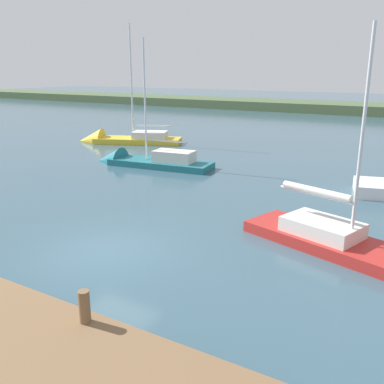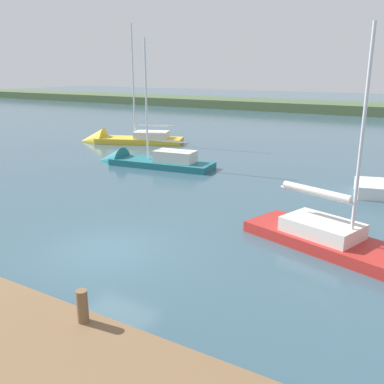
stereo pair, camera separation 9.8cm
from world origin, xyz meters
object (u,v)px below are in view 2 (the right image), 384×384
object	(u,v)px
sailboat_inner_slip	(122,141)
sailboat_near_dock	(144,163)
sailboat_far_left	(367,257)
mooring_post_near	(82,306)

from	to	relation	value
sailboat_inner_slip	sailboat_near_dock	world-z (taller)	sailboat_inner_slip
sailboat_inner_slip	sailboat_near_dock	bearing A→B (deg)	115.74
sailboat_far_left	sailboat_inner_slip	distance (m)	23.79
sailboat_far_left	mooring_post_near	bearing A→B (deg)	-103.62
sailboat_near_dock	sailboat_inner_slip	bearing A→B (deg)	-48.28
mooring_post_near	sailboat_near_dock	bearing A→B (deg)	-57.02
mooring_post_near	sailboat_inner_slip	size ratio (longest dim) A/B	0.07
sailboat_far_left	sailboat_inner_slip	xyz separation A→B (m)	(20.06, -12.79, 0.02)
sailboat_near_dock	sailboat_far_left	bearing A→B (deg)	145.42
sailboat_far_left	sailboat_inner_slip	size ratio (longest dim) A/B	0.79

